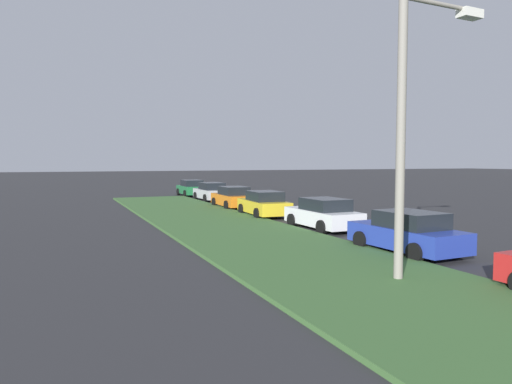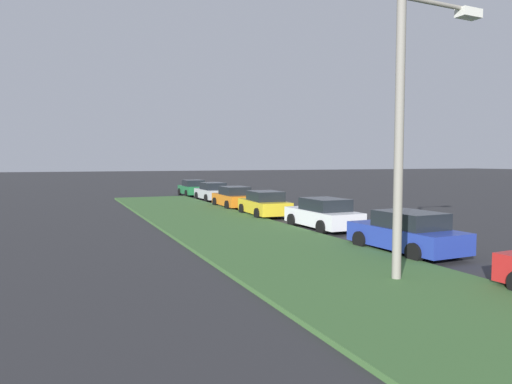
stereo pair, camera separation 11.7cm
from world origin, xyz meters
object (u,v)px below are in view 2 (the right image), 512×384
parked_car_blue (407,233)px  parked_car_yellow (264,204)px  parked_car_white (323,214)px  parked_car_silver (212,192)px  parked_car_green (193,188)px  parked_car_orange (234,198)px  streetlight (410,115)px

parked_car_blue → parked_car_yellow: 11.93m
parked_car_white → parked_car_silver: 17.31m
parked_car_white → parked_car_green: 23.03m
parked_car_blue → parked_car_orange: bearing=-2.6°
parked_car_yellow → streetlight: bearing=173.6°
parked_car_silver → streetlight: (-26.42, 2.90, 3.67)m
parked_car_yellow → parked_car_orange: size_ratio=1.02×
parked_car_silver → parked_car_blue: bearing=178.9°
parked_car_orange → parked_car_white: bearing=-177.5°
parked_car_orange → parked_car_green: (11.87, -0.33, 0.00)m
parked_car_blue → parked_car_green: bearing=-3.3°
parked_car_green → parked_car_blue: bearing=-179.8°
parked_car_yellow → parked_car_orange: same height
parked_car_blue → parked_car_yellow: size_ratio=1.00×
parked_car_green → streetlight: (-32.14, 2.82, 3.67)m
parked_car_yellow → parked_car_green: bearing=1.6°
parked_car_blue → parked_car_orange: 17.21m
parked_car_orange → parked_car_green: bearing=-1.0°
parked_car_blue → parked_car_orange: size_ratio=1.01×
parked_car_blue → parked_car_silver: size_ratio=1.02×
parked_car_silver → parked_car_green: (5.72, 0.08, 0.00)m
parked_car_silver → streetlight: 26.83m
parked_car_yellow → parked_car_orange: bearing=2.4°
parked_car_silver → parked_car_orange: bearing=175.9°
parked_car_silver → parked_car_green: size_ratio=1.00×
parked_car_yellow → parked_car_silver: size_ratio=1.02×
parked_car_orange → parked_car_silver: 6.17m
parked_car_blue → parked_car_green: size_ratio=1.01×
parked_car_yellow → parked_car_silver: same height
parked_car_yellow → parked_car_green: 17.16m
parked_car_silver → streetlight: streetlight is taller
parked_car_silver → streetlight: bearing=173.4°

